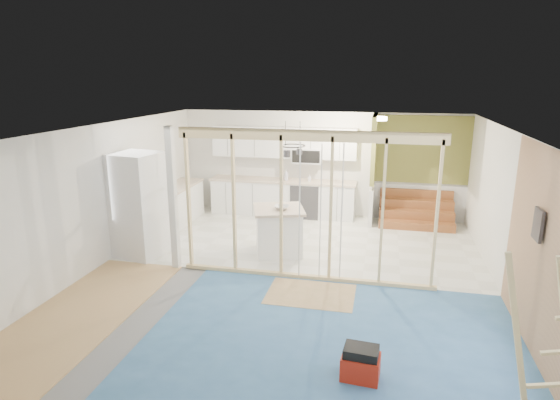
% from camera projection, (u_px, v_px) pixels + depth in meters
% --- Properties ---
extents(room, '(7.01, 8.01, 2.61)m').
position_uv_depth(room, '(288.00, 206.00, 7.88)').
color(room, slate).
rests_on(room, ground).
extents(floor_overlays, '(7.00, 8.00, 0.03)m').
position_uv_depth(floor_overlays, '(293.00, 276.00, 8.25)').
color(floor_overlays, silver).
rests_on(floor_overlays, room).
extents(stud_frame, '(4.66, 0.14, 2.60)m').
position_uv_depth(stud_frame, '(276.00, 190.00, 7.86)').
color(stud_frame, beige).
rests_on(stud_frame, room).
extents(base_cabinets, '(4.45, 2.24, 0.93)m').
position_uv_depth(base_cabinets, '(252.00, 199.00, 11.61)').
color(base_cabinets, white).
rests_on(base_cabinets, room).
extents(upper_cabinets, '(3.60, 0.41, 0.85)m').
position_uv_depth(upper_cabinets, '(286.00, 144.00, 11.53)').
color(upper_cabinets, white).
rests_on(upper_cabinets, room).
extents(green_partition, '(2.25, 1.51, 2.60)m').
position_uv_depth(green_partition, '(404.00, 185.00, 11.00)').
color(green_partition, olive).
rests_on(green_partition, room).
extents(pot_rack, '(0.52, 0.52, 0.72)m').
position_uv_depth(pot_rack, '(292.00, 148.00, 9.56)').
color(pot_rack, black).
rests_on(pot_rack, room).
extents(sheathing_panel, '(0.02, 4.00, 2.60)m').
position_uv_depth(sheathing_panel, '(555.00, 270.00, 5.26)').
color(sheathing_panel, tan).
rests_on(sheathing_panel, room).
extents(electrical_panel, '(0.04, 0.30, 0.40)m').
position_uv_depth(electrical_panel, '(538.00, 225.00, 5.75)').
color(electrical_panel, '#3A3A3F').
rests_on(electrical_panel, room).
extents(ceiling_light, '(0.32, 0.32, 0.08)m').
position_uv_depth(ceiling_light, '(380.00, 119.00, 10.11)').
color(ceiling_light, '#FFEABF').
rests_on(ceiling_light, room).
extents(fridge, '(1.02, 0.99, 2.03)m').
position_uv_depth(fridge, '(138.00, 205.00, 9.02)').
color(fridge, white).
rests_on(fridge, room).
extents(island, '(1.20, 1.20, 0.94)m').
position_uv_depth(island, '(279.00, 231.00, 9.22)').
color(island, white).
rests_on(island, room).
extents(bowl, '(0.30, 0.30, 0.07)m').
position_uv_depth(bowl, '(282.00, 207.00, 9.02)').
color(bowl, beige).
rests_on(bowl, island).
extents(soap_bottle_a, '(0.12, 0.12, 0.27)m').
position_uv_depth(soap_bottle_a, '(286.00, 175.00, 11.54)').
color(soap_bottle_a, silver).
rests_on(soap_bottle_a, base_cabinets).
extents(soap_bottle_b, '(0.09, 0.09, 0.17)m').
position_uv_depth(soap_bottle_b, '(309.00, 178.00, 11.46)').
color(soap_bottle_b, silver).
rests_on(soap_bottle_b, base_cabinets).
extents(toolbox, '(0.46, 0.36, 0.41)m').
position_uv_depth(toolbox, '(361.00, 364.00, 5.40)').
color(toolbox, '#9D1D0E').
rests_on(toolbox, room).
extents(ladder, '(1.02, 0.05, 1.89)m').
position_uv_depth(ladder, '(549.00, 351.00, 4.29)').
color(ladder, beige).
rests_on(ladder, room).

